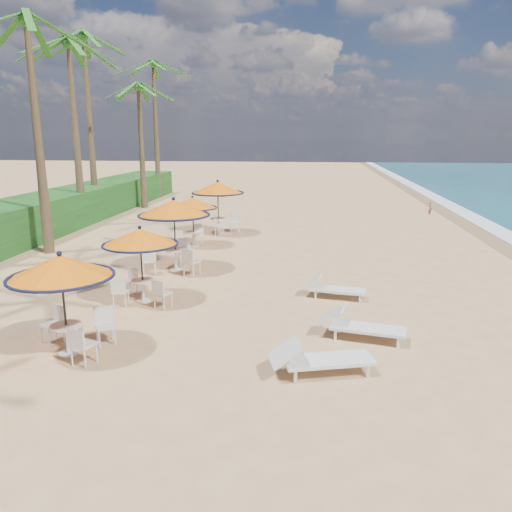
# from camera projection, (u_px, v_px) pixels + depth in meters

# --- Properties ---
(ground) EXTENTS (160.00, 160.00, 0.00)m
(ground) POSITION_uv_depth(u_px,v_px,m) (312.00, 358.00, 10.98)
(ground) COLOR tan
(ground) RESTS_ON ground
(scrub_hedge) EXTENTS (3.00, 40.00, 1.80)m
(scrub_hedge) POSITION_uv_depth(u_px,v_px,m) (19.00, 221.00, 22.89)
(scrub_hedge) COLOR #194716
(scrub_hedge) RESTS_ON ground
(station_0) EXTENTS (2.27, 2.27, 2.37)m
(station_0) POSITION_uv_depth(u_px,v_px,m) (64.00, 279.00, 10.81)
(station_0) COLOR black
(station_0) RESTS_ON ground
(station_1) EXTENTS (2.18, 2.18, 2.28)m
(station_1) POSITION_uv_depth(u_px,v_px,m) (140.00, 246.00, 14.26)
(station_1) COLOR black
(station_1) RESTS_ON ground
(station_2) EXTENTS (2.56, 2.56, 2.67)m
(station_2) POSITION_uv_depth(u_px,v_px,m) (174.00, 217.00, 17.56)
(station_2) COLOR black
(station_2) RESTS_ON ground
(station_3) EXTENTS (2.14, 2.14, 2.24)m
(station_3) POSITION_uv_depth(u_px,v_px,m) (192.00, 209.00, 21.61)
(station_3) COLOR black
(station_3) RESTS_ON ground
(station_4) EXTENTS (2.56, 2.56, 2.67)m
(station_4) POSITION_uv_depth(u_px,v_px,m) (219.00, 193.00, 24.19)
(station_4) COLOR black
(station_4) RESTS_ON ground
(lounger_near) EXTENTS (2.23, 1.22, 0.76)m
(lounger_near) POSITION_uv_depth(u_px,v_px,m) (318.00, 358.00, 10.13)
(lounger_near) COLOR silver
(lounger_near) RESTS_ON ground
(lounger_mid) EXTENTS (2.15, 1.07, 0.74)m
(lounger_mid) POSITION_uv_depth(u_px,v_px,m) (359.00, 325.00, 11.92)
(lounger_mid) COLOR silver
(lounger_mid) RESTS_ON ground
(lounger_far) EXTENTS (1.92, 0.88, 0.66)m
(lounger_far) POSITION_uv_depth(u_px,v_px,m) (332.00, 288.00, 14.95)
(lounger_far) COLOR silver
(lounger_far) RESTS_ON ground
(palm_3) EXTENTS (5.00, 5.00, 9.22)m
(palm_3) POSITION_uv_depth(u_px,v_px,m) (27.00, 35.00, 18.74)
(palm_3) COLOR brown
(palm_3) RESTS_ON ground
(palm_4) EXTENTS (5.00, 5.00, 9.41)m
(palm_4) POSITION_uv_depth(u_px,v_px,m) (69.00, 55.00, 24.73)
(palm_4) COLOR brown
(palm_4) RESTS_ON ground
(palm_5) EXTENTS (5.00, 5.00, 10.43)m
(palm_5) POSITION_uv_depth(u_px,v_px,m) (84.00, 48.00, 28.38)
(palm_5) COLOR brown
(palm_5) RESTS_ON ground
(palm_6) EXTENTS (5.00, 5.00, 8.01)m
(palm_6) POSITION_uv_depth(u_px,v_px,m) (139.00, 94.00, 31.81)
(palm_6) COLOR brown
(palm_6) RESTS_ON ground
(palm_7) EXTENTS (5.00, 5.00, 10.11)m
(palm_7) POSITION_uv_depth(u_px,v_px,m) (153.00, 72.00, 36.91)
(palm_7) COLOR brown
(palm_7) RESTS_ON ground
(person) EXTENTS (0.27, 0.35, 0.87)m
(person) POSITION_uv_depth(u_px,v_px,m) (430.00, 208.00, 30.29)
(person) COLOR #915C49
(person) RESTS_ON ground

